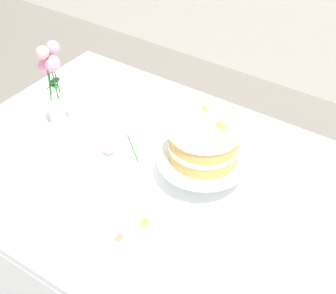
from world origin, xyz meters
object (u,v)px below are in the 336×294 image
Objects in this scene: dining_table at (144,195)px; layer_cake at (204,142)px; cake_stand at (203,161)px; flower_vase at (53,85)px; fallen_rose at (109,149)px.

layer_cake is (0.17, 0.09, 0.25)m from dining_table.
cake_stand is 0.62m from flower_vase.
layer_cake is (0.00, 0.00, 0.08)m from cake_stand.
dining_table is 4.35× the size of flower_vase.
cake_stand is at bearing 10.48° from fallen_rose.
cake_stand is 2.11× the size of fallen_rose.
fallen_rose is (-0.33, -0.06, -0.14)m from layer_cake.
cake_stand is 0.08m from layer_cake.
dining_table is 0.32m from layer_cake.
dining_table is 0.20m from fallen_rose.
dining_table is at bearing -8.41° from flower_vase.
fallen_rose reaches higher than dining_table.
fallen_rose is (-0.16, 0.02, 0.11)m from dining_table.
flower_vase is at bearing 171.59° from dining_table.
cake_stand is 1.30× the size of layer_cake.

